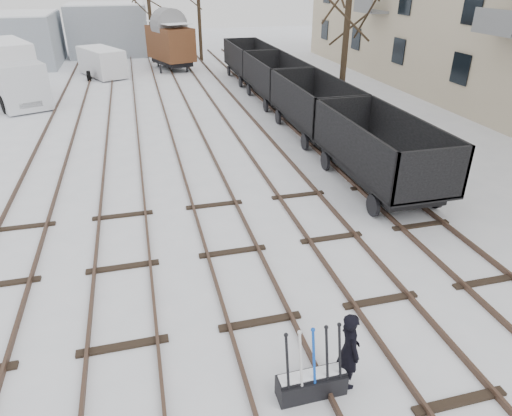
# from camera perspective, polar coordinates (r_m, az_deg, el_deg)

# --- Properties ---
(ground) EXTENTS (120.00, 120.00, 0.00)m
(ground) POSITION_cam_1_polar(r_m,az_deg,el_deg) (10.63, 0.52, -14.15)
(ground) COLOR white
(ground) RESTS_ON ground
(tracks) EXTENTS (13.90, 52.00, 0.16)m
(tracks) POSITION_cam_1_polar(r_m,az_deg,el_deg) (22.56, -8.66, 9.10)
(tracks) COLOR black
(tracks) RESTS_ON ground
(shed_right) EXTENTS (7.00, 6.00, 4.50)m
(shed_right) POSITION_cam_1_polar(r_m,az_deg,el_deg) (47.95, -17.97, 20.48)
(shed_right) COLOR #949EA6
(shed_right) RESTS_ON ground
(ground_frame) EXTENTS (1.30, 0.43, 1.49)m
(ground_frame) POSITION_cam_1_polar(r_m,az_deg,el_deg) (9.11, 6.94, -20.84)
(ground_frame) COLOR black
(ground_frame) RESTS_ON ground
(worker) EXTENTS (0.40, 0.60, 1.65)m
(worker) POSITION_cam_1_polar(r_m,az_deg,el_deg) (9.03, 11.56, -16.96)
(worker) COLOR black
(worker) RESTS_ON ground
(freight_wagon_a) EXTENTS (2.51, 6.28, 2.56)m
(freight_wagon_a) POSITION_cam_1_polar(r_m,az_deg,el_deg) (17.03, 14.98, 5.59)
(freight_wagon_a) COLOR black
(freight_wagon_a) RESTS_ON ground
(freight_wagon_b) EXTENTS (2.51, 6.28, 2.56)m
(freight_wagon_b) POSITION_cam_1_polar(r_m,az_deg,el_deg) (22.50, 7.21, 11.57)
(freight_wagon_b) COLOR black
(freight_wagon_b) RESTS_ON ground
(freight_wagon_c) EXTENTS (2.51, 6.28, 2.56)m
(freight_wagon_c) POSITION_cam_1_polar(r_m,az_deg,el_deg) (28.36, 2.42, 15.06)
(freight_wagon_c) COLOR black
(freight_wagon_c) RESTS_ON ground
(freight_wagon_d) EXTENTS (2.51, 6.28, 2.56)m
(freight_wagon_d) POSITION_cam_1_polar(r_m,az_deg,el_deg) (34.42, -0.80, 17.28)
(freight_wagon_d) COLOR black
(freight_wagon_d) RESTS_ON ground
(box_van_wagon) EXTENTS (3.85, 5.23, 3.58)m
(box_van_wagon) POSITION_cam_1_polar(r_m,az_deg,el_deg) (39.04, -10.67, 19.70)
(box_van_wagon) COLOR black
(box_van_wagon) RESTS_ON ground
(lorry) EXTENTS (4.32, 7.91, 3.44)m
(lorry) POSITION_cam_1_polar(r_m,az_deg,el_deg) (31.84, -28.43, 14.75)
(lorry) COLOR black
(lorry) RESTS_ON ground
(panel_van) EXTENTS (3.73, 5.05, 2.05)m
(panel_van) POSITION_cam_1_polar(r_m,az_deg,el_deg) (37.55, -18.72, 16.91)
(panel_van) COLOR silver
(panel_van) RESTS_ON ground
(tree_near) EXTENTS (0.30, 0.30, 6.51)m
(tree_near) POSITION_cam_1_polar(r_m,az_deg,el_deg) (24.01, 10.95, 17.88)
(tree_near) COLOR black
(tree_near) RESTS_ON ground
(tree_far_left) EXTENTS (0.30, 0.30, 5.95)m
(tree_far_left) POSITION_cam_1_polar(r_m,az_deg,el_deg) (42.45, -12.99, 21.30)
(tree_far_left) COLOR black
(tree_far_left) RESTS_ON ground
(tree_far_right) EXTENTS (0.30, 0.30, 7.27)m
(tree_far_right) POSITION_cam_1_polar(r_m,az_deg,el_deg) (42.72, -7.11, 22.67)
(tree_far_right) COLOR black
(tree_far_right) RESTS_ON ground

